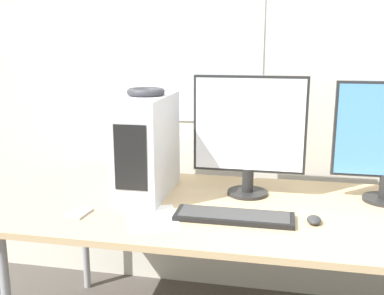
% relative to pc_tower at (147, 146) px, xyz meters
% --- Properties ---
extents(wall_back, '(8.00, 0.07, 2.70)m').
position_rel_pc_tower_xyz_m(wall_back, '(0.73, 0.50, 0.40)').
color(wall_back, beige).
rests_on(wall_back, ground_plane).
extents(desk, '(2.59, 0.92, 0.72)m').
position_rel_pc_tower_xyz_m(desk, '(0.73, -0.10, -0.27)').
color(desk, tan).
rests_on(desk, ground_plane).
extents(pc_tower, '(0.20, 0.48, 0.47)m').
position_rel_pc_tower_xyz_m(pc_tower, '(0.00, 0.00, 0.00)').
color(pc_tower, silver).
rests_on(pc_tower, desk).
extents(headphones, '(0.18, 0.18, 0.03)m').
position_rel_pc_tower_xyz_m(headphones, '(0.00, 0.00, 0.25)').
color(headphones, '#333338').
rests_on(headphones, pc_tower).
extents(monitor_main, '(0.52, 0.19, 0.57)m').
position_rel_pc_tower_xyz_m(monitor_main, '(0.47, 0.08, 0.07)').
color(monitor_main, black).
rests_on(monitor_main, desk).
extents(keyboard, '(0.49, 0.15, 0.02)m').
position_rel_pc_tower_xyz_m(keyboard, '(0.44, -0.24, -0.23)').
color(keyboard, black).
rests_on(keyboard, desk).
extents(mouse, '(0.06, 0.08, 0.03)m').
position_rel_pc_tower_xyz_m(mouse, '(0.76, -0.22, -0.22)').
color(mouse, '#2D2D2D').
rests_on(mouse, desk).
extents(cell_phone, '(0.09, 0.13, 0.01)m').
position_rel_pc_tower_xyz_m(cell_phone, '(-0.21, -0.32, -0.23)').
color(cell_phone, '#99999E').
rests_on(cell_phone, desk).
extents(paper_sheet_left, '(0.30, 0.35, 0.00)m').
position_rel_pc_tower_xyz_m(paper_sheet_left, '(0.11, -0.31, -0.24)').
color(paper_sheet_left, white).
rests_on(paper_sheet_left, desk).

